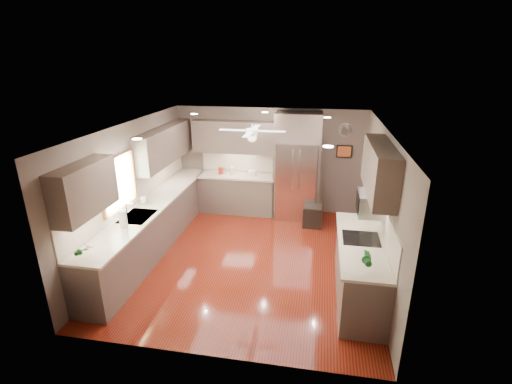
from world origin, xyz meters
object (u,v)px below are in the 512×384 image
(canister_c, at_px, (232,171))
(canister_a, at_px, (221,171))
(microwave, at_px, (371,203))
(paper_towel, at_px, (123,219))
(soap_bottle, at_px, (144,199))
(potted_plant_right, at_px, (367,259))
(stool, at_px, (313,216))
(canister_b, at_px, (224,171))
(canister_d, at_px, (248,173))
(potted_plant_left, at_px, (85,250))
(refrigerator, at_px, (297,168))
(bowl, at_px, (252,175))

(canister_c, bearing_deg, canister_a, -178.06)
(canister_c, bearing_deg, microwave, -43.70)
(paper_towel, bearing_deg, microwave, 5.67)
(canister_c, distance_m, microwave, 4.01)
(microwave, bearing_deg, soap_bottle, 171.57)
(potted_plant_right, xyz_separation_m, stool, (-0.77, 3.24, -0.85))
(canister_b, bearing_deg, canister_d, -0.06)
(potted_plant_left, relative_size, microwave, 0.53)
(canister_c, distance_m, soap_bottle, 2.46)
(canister_d, relative_size, stool, 0.22)
(potted_plant_right, bearing_deg, paper_towel, 170.73)
(potted_plant_left, distance_m, refrigerator, 4.93)
(soap_bottle, bearing_deg, canister_b, 65.04)
(canister_d, height_order, soap_bottle, soap_bottle)
(canister_b, height_order, potted_plant_right, potted_plant_right)
(canister_c, relative_size, soap_bottle, 0.86)
(potted_plant_left, bearing_deg, canister_a, 79.07)
(canister_b, xyz_separation_m, microwave, (3.07, -2.77, 0.47))
(canister_a, height_order, stool, canister_a)
(canister_c, distance_m, canister_d, 0.40)
(canister_a, bearing_deg, microwave, -41.00)
(potted_plant_left, height_order, bowl, potted_plant_left)
(canister_c, height_order, canister_d, canister_c)
(canister_c, height_order, refrigerator, refrigerator)
(canister_a, xyz_separation_m, canister_d, (0.67, 0.02, -0.02))
(potted_plant_right, relative_size, microwave, 0.53)
(canister_b, distance_m, microwave, 4.16)
(potted_plant_right, xyz_separation_m, paper_towel, (-3.84, 0.63, -0.01))
(canister_d, relative_size, potted_plant_right, 0.37)
(bowl, height_order, microwave, microwave)
(canister_b, bearing_deg, refrigerator, -1.99)
(canister_d, relative_size, potted_plant_left, 0.37)
(canister_a, height_order, canister_d, canister_a)
(canister_b, distance_m, bowl, 0.69)
(canister_a, distance_m, canister_c, 0.28)
(soap_bottle, height_order, refrigerator, refrigerator)
(canister_a, height_order, bowl, canister_a)
(canister_d, bearing_deg, canister_b, 179.94)
(soap_bottle, distance_m, potted_plant_right, 4.27)
(soap_bottle, bearing_deg, microwave, -8.43)
(canister_b, height_order, soap_bottle, soap_bottle)
(canister_b, distance_m, canister_d, 0.59)
(canister_d, relative_size, refrigerator, 0.04)
(soap_bottle, bearing_deg, canister_c, 60.79)
(canister_c, distance_m, potted_plant_left, 4.35)
(canister_b, bearing_deg, soap_bottle, -114.96)
(canister_a, relative_size, canister_c, 0.98)
(bowl, distance_m, refrigerator, 1.09)
(refrigerator, bearing_deg, stool, -48.62)
(canister_a, height_order, potted_plant_left, potted_plant_left)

